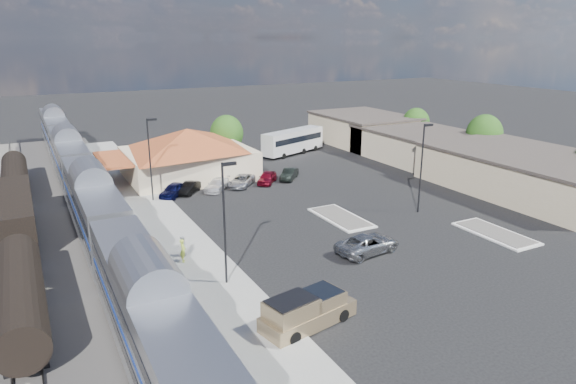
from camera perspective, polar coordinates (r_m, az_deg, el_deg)
name	(u,v)px	position (r m, az deg, el deg)	size (l,w,h in m)	color
ground	(316,232)	(46.97, 3.14, -4.45)	(280.00, 280.00, 0.00)	black
railbed	(59,242)	(48.62, -24.07, -5.13)	(16.00, 100.00, 0.12)	#4C4944
platform	(169,232)	(47.89, -13.13, -4.34)	(5.50, 92.00, 0.18)	gray
passenger_train	(94,209)	(47.11, -20.78, -1.79)	(3.00, 104.00, 5.55)	silver
freight_cars	(17,217)	(50.79, -27.93, -2.50)	(2.80, 46.00, 4.00)	black
station_depot	(188,153)	(65.60, -11.10, 4.27)	(18.35, 12.24, 6.20)	beige
buildings_east	(439,149)	(73.86, 16.38, 4.61)	(14.40, 51.40, 4.80)	#C6B28C
traffic_island_south	(341,217)	(50.53, 5.90, -2.83)	(3.30, 7.50, 0.21)	silver
traffic_island_north	(495,233)	(49.92, 22.04, -4.27)	(3.30, 7.50, 0.21)	silver
lamp_plat_s	(225,214)	(35.59, -6.98, -2.46)	(1.08, 0.25, 9.00)	black
lamp_plat_n	(150,153)	(56.03, -15.05, 4.20)	(1.08, 0.25, 9.00)	black
lamp_lot	(422,161)	(52.39, 14.72, 3.38)	(1.08, 0.25, 9.00)	black
tree_east_b	(484,134)	(76.24, 20.98, 6.04)	(4.94, 4.94, 6.96)	#382314
tree_east_c	(416,123)	(86.07, 14.01, 7.45)	(4.41, 4.41, 6.21)	#382314
tree_depot	(227,133)	(73.37, -6.83, 6.49)	(4.71, 4.71, 6.63)	#382314
pickup_truck	(308,310)	(32.17, 2.27, -13.01)	(6.53, 3.49, 2.14)	#97815D
suv	(368,244)	(42.73, 8.87, -5.70)	(2.63, 5.70, 1.58)	#919498
coach_bus	(293,140)	(77.87, 0.56, 5.76)	(11.49, 6.36, 3.65)	white
person_a	(183,250)	(40.99, -11.60, -6.37)	(0.68, 0.45, 1.86)	#A6BE3B
person_b	(182,246)	(41.93, -11.66, -5.93)	(0.84, 0.66, 1.73)	silver
parked_car_a	(173,190)	(58.47, -12.61, 0.23)	(1.75, 4.35, 1.48)	#0B0F3B
parked_car_b	(190,188)	(59.26, -10.89, 0.47)	(1.37, 3.94, 1.30)	black
parked_car_c	(217,185)	(59.93, -7.88, 0.81)	(1.85, 4.55, 1.32)	white
parked_car_d	(242,181)	(61.29, -5.17, 1.27)	(2.21, 4.79, 1.33)	#9B9EA4
parked_car_e	(267,178)	(62.25, -2.35, 1.62)	(1.69, 4.20, 1.43)	maroon
parked_car_f	(289,174)	(63.90, 0.13, 2.00)	(1.45, 4.15, 1.37)	black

